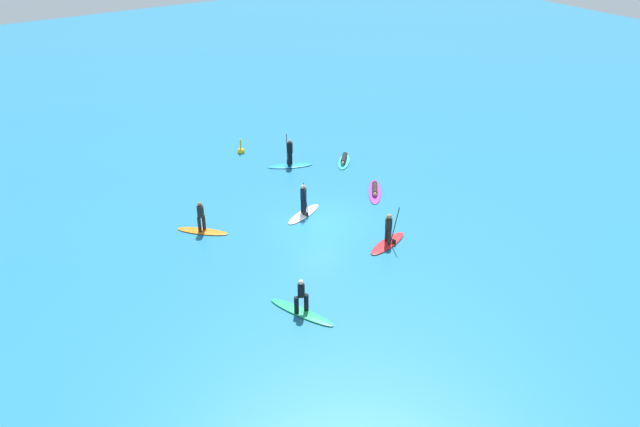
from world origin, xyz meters
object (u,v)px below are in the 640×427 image
at_px(surfer_on_teal_board, 344,160).
at_px(surfer_on_green_board, 301,306).
at_px(surfer_on_red_board, 388,237).
at_px(surfer_on_white_board, 304,207).
at_px(surfer_on_purple_board, 375,190).
at_px(surfer_on_blue_board, 290,159).
at_px(marker_buoy, 241,151).
at_px(surfer_on_orange_board, 202,224).

bearing_deg(surfer_on_teal_board, surfer_on_green_board, -0.41).
xyz_separation_m(surfer_on_red_board, surfer_on_white_board, (-1.92, 4.86, 0.06)).
xyz_separation_m(surfer_on_red_board, surfer_on_purple_board, (2.95, 4.91, -0.30)).
height_order(surfer_on_blue_board, surfer_on_purple_board, surfer_on_blue_board).
distance_m(surfer_on_red_board, marker_buoy, 14.29).
distance_m(surfer_on_blue_board, surfer_on_purple_board, 6.20).
xyz_separation_m(surfer_on_teal_board, surfer_on_purple_board, (-0.92, -4.42, -0.02)).
distance_m(surfer_on_orange_board, marker_buoy, 10.25).
relative_size(surfer_on_red_board, surfer_on_blue_board, 0.98).
relative_size(surfer_on_white_board, surfer_on_orange_board, 1.14).
distance_m(surfer_on_purple_board, marker_buoy, 10.12).
height_order(surfer_on_white_board, surfer_on_orange_board, surfer_on_white_board).
bearing_deg(surfer_on_green_board, surfer_on_teal_board, -64.02).
height_order(surfer_on_red_board, surfer_on_orange_board, surfer_on_red_board).
xyz_separation_m(surfer_on_red_board, surfer_on_orange_board, (-7.26, 6.19, 0.05)).
bearing_deg(surfer_on_teal_board, surfer_on_white_board, -11.14).
bearing_deg(surfer_on_teal_board, marker_buoy, -94.49).
height_order(surfer_on_teal_board, surfer_on_purple_board, surfer_on_teal_board).
distance_m(surfer_on_teal_board, surfer_on_green_board, 15.65).
relative_size(surfer_on_orange_board, marker_buoy, 2.22).
bearing_deg(marker_buoy, surfer_on_green_board, -108.59).
distance_m(surfer_on_blue_board, marker_buoy, 3.94).
height_order(surfer_on_blue_board, surfer_on_orange_board, surfer_on_blue_board).
distance_m(surfer_on_teal_board, surfer_on_blue_board, 3.47).
bearing_deg(surfer_on_white_board, surfer_on_blue_board, -137.55).
distance_m(surfer_on_red_board, surfer_on_green_board, 6.94).
height_order(surfer_on_purple_board, surfer_on_white_board, surfer_on_white_board).
height_order(surfer_on_blue_board, marker_buoy, surfer_on_blue_board).
bearing_deg(surfer_on_green_board, surfer_on_purple_board, -74.86).
relative_size(surfer_on_blue_board, marker_buoy, 2.67).
bearing_deg(surfer_on_orange_board, surfer_on_purple_board, -142.17).
relative_size(surfer_on_purple_board, surfer_on_orange_board, 1.23).
relative_size(surfer_on_blue_board, surfer_on_white_board, 1.05).
bearing_deg(surfer_on_purple_board, surfer_on_white_board, -52.58).
relative_size(surfer_on_green_board, surfer_on_orange_board, 1.35).
bearing_deg(surfer_on_purple_board, surfer_on_green_board, -15.57).
bearing_deg(surfer_on_red_board, surfer_on_purple_board, 40.85).
bearing_deg(marker_buoy, surfer_on_red_board, -86.25).
relative_size(surfer_on_red_board, surfer_on_teal_board, 1.23).
height_order(surfer_on_teal_board, marker_buoy, marker_buoy).
relative_size(surfer_on_purple_board, surfer_on_white_board, 1.08).
distance_m(surfer_on_purple_board, surfer_on_orange_board, 10.29).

